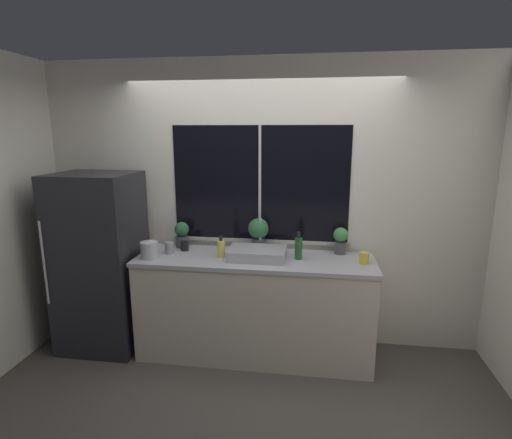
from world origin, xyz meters
The scene contains 16 objects.
ground_plane centered at (0.00, 0.00, 0.00)m, with size 14.00×14.00×0.00m, color #4C4742.
wall_back centered at (0.00, 0.68, 1.35)m, with size 8.00×0.09×2.70m.
wall_left centered at (-2.11, 1.50, 1.35)m, with size 0.06×7.00×2.70m.
wall_right centered at (2.11, 1.50, 1.35)m, with size 0.06×7.00×2.70m.
counter centered at (0.00, 0.31, 0.47)m, with size 2.12×0.63×0.94m.
refrigerator centered at (-1.47, 0.28, 0.84)m, with size 0.72×0.66×1.67m.
sink centered at (0.02, 0.30, 0.99)m, with size 0.50×0.40×0.32m.
potted_plant_left centered at (-0.75, 0.54, 1.07)m, with size 0.14×0.14×0.25m.
potted_plant_center centered at (0.00, 0.54, 1.12)m, with size 0.19×0.19×0.31m.
potted_plant_right centered at (0.76, 0.54, 1.07)m, with size 0.13×0.13×0.25m.
soap_bottle centered at (-0.30, 0.27, 1.02)m, with size 0.07×0.07×0.20m.
bottle_tall centered at (0.39, 0.33, 1.04)m, with size 0.07×0.07×0.25m.
mug_yellow centered at (0.94, 0.28, 0.99)m, with size 0.08×0.08×0.10m.
mug_black centered at (-0.69, 0.43, 0.98)m, with size 0.07×0.07×0.09m.
mug_grey centered at (-0.80, 0.32, 0.99)m, with size 0.08×0.08×0.10m.
kettle centered at (-0.92, 0.16, 1.02)m, with size 0.16×0.16×0.17m.
Camera 1 is at (0.50, -3.05, 2.05)m, focal length 28.00 mm.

